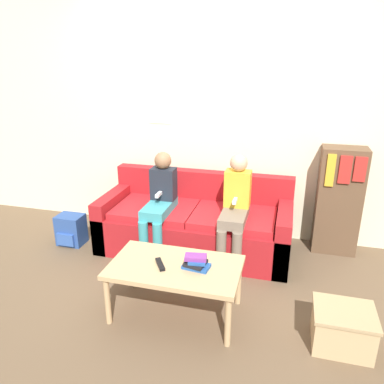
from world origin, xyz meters
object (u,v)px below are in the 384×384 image
object	(u,v)px
bookshelf	(339,200)
tv_remote	(160,264)
couch	(195,224)
coffee_table	(175,270)
person_right	(235,206)
storage_box	(342,328)
person_left	(160,200)
backpack	(71,230)

from	to	relation	value
bookshelf	tv_remote	bearing A→B (deg)	-133.75
couch	bookshelf	size ratio (longest dim) A/B	1.77
coffee_table	person_right	xyz separation A→B (m)	(0.31, 0.89, 0.20)
storage_box	person_left	bearing A→B (deg)	150.70
coffee_table	storage_box	size ratio (longest dim) A/B	2.41
person_left	tv_remote	world-z (taller)	person_left
person_left	tv_remote	size ratio (longest dim) A/B	6.16
coffee_table	backpack	world-z (taller)	coffee_table
person_right	tv_remote	distance (m)	1.02
couch	person_left	distance (m)	0.48
person_left	storage_box	bearing A→B (deg)	-29.30
couch	bookshelf	distance (m)	1.45
coffee_table	tv_remote	size ratio (longest dim) A/B	5.92
person_right	bookshelf	bearing A→B (deg)	28.04
bookshelf	person_right	bearing A→B (deg)	-151.96
backpack	person_left	bearing A→B (deg)	4.10
person_left	bookshelf	world-z (taller)	bookshelf
bookshelf	coffee_table	bearing A→B (deg)	-132.13
tv_remote	storage_box	distance (m)	1.35
coffee_table	bookshelf	world-z (taller)	bookshelf
person_right	storage_box	bearing A→B (deg)	-45.76
backpack	bookshelf	bearing A→B (deg)	12.28
couch	bookshelf	bearing A→B (deg)	13.01
coffee_table	tv_remote	xyz separation A→B (m)	(-0.11, -0.03, 0.06)
person_left	storage_box	xyz separation A→B (m)	(1.64, -0.92, -0.43)
tv_remote	backpack	world-z (taller)	tv_remote
bookshelf	backpack	distance (m)	2.77
backpack	coffee_table	bearing A→B (deg)	-29.78
couch	person_left	xyz separation A→B (m)	(-0.31, -0.19, 0.31)
coffee_table	tv_remote	world-z (taller)	tv_remote
person_left	storage_box	size ratio (longest dim) A/B	2.51
coffee_table	person_right	distance (m)	0.96
storage_box	couch	bearing A→B (deg)	140.03
person_left	person_right	distance (m)	0.74
tv_remote	bookshelf	bearing A→B (deg)	14.22
tv_remote	storage_box	bearing A→B (deg)	-32.27
coffee_table	person_left	size ratio (longest dim) A/B	0.96
tv_remote	storage_box	world-z (taller)	tv_remote
person_right	tv_remote	bearing A→B (deg)	-114.13
couch	backpack	size ratio (longest dim) A/B	5.94
coffee_table	bookshelf	xyz separation A→B (m)	(1.26, 1.39, 0.17)
person_left	person_right	size ratio (longest dim) A/B	0.97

